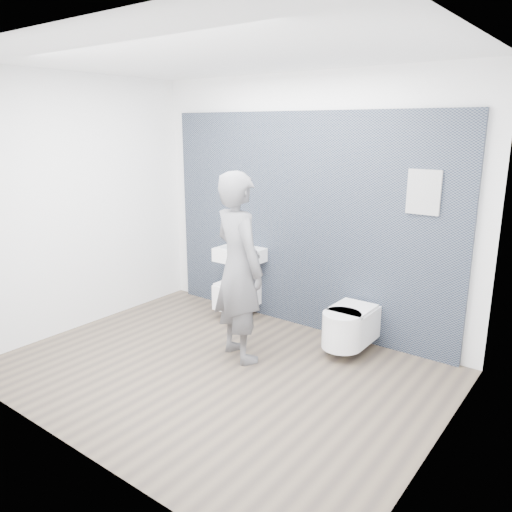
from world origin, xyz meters
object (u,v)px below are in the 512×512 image
Objects in this scene: toilet_rounded at (348,326)px; visitor at (239,268)px; toilet_square at (237,293)px; washbasin at (240,254)px.

visitor is at bearing -139.00° from toilet_rounded.
washbasin is at bearing 90.00° from toilet_square.
toilet_square reaches higher than toilet_rounded.
washbasin is 0.47m from toilet_square.
toilet_square is 0.35× the size of visitor.
toilet_rounded is (1.51, -0.15, -0.48)m from washbasin.
toilet_square is at bearing -90.00° from washbasin.
visitor reaches higher than washbasin.
toilet_square is at bearing 176.54° from toilet_rounded.
toilet_square is at bearing -28.66° from visitor.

